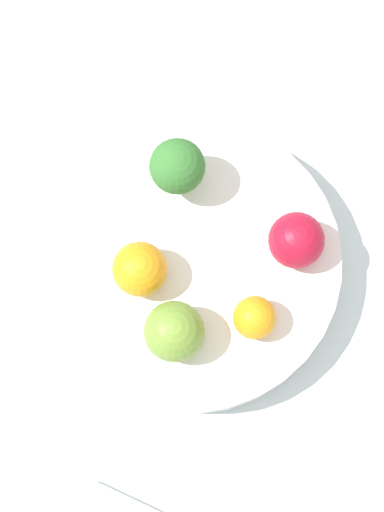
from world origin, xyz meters
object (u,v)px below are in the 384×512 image
(bowl, at_px, (192,264))
(broccoli, at_px, (177,167))
(apple_green, at_px, (174,331))
(apple_red, at_px, (296,240))
(orange_front, at_px, (140,269))
(orange_back, at_px, (255,318))

(bowl, distance_m, broccoli, 0.09)
(broccoli, height_order, apple_green, broccoli)
(bowl, xyz_separation_m, broccoli, (-0.01, 0.07, 0.06))
(apple_red, bearing_deg, orange_front, -171.91)
(apple_red, relative_size, apple_green, 0.95)
(broccoli, bearing_deg, apple_green, -93.53)
(apple_green, distance_m, orange_front, 0.06)
(orange_back, bearing_deg, apple_red, 58.49)
(bowl, relative_size, orange_back, 7.14)
(orange_front, bearing_deg, apple_green, -63.77)
(bowl, xyz_separation_m, orange_back, (0.05, -0.06, 0.04))
(broccoli, relative_size, orange_back, 1.72)
(apple_red, distance_m, orange_front, 0.13)
(apple_red, xyz_separation_m, orange_front, (-0.13, -0.02, -0.00))
(apple_red, bearing_deg, apple_green, -145.50)
(bowl, xyz_separation_m, apple_green, (-0.02, -0.07, 0.05))
(apple_red, bearing_deg, broccoli, 146.37)
(bowl, height_order, broccoli, broccoli)
(orange_back, bearing_deg, orange_front, 154.63)
(orange_front, bearing_deg, broccoli, 67.25)
(apple_green, relative_size, orange_front, 1.09)
(broccoli, xyz_separation_m, orange_front, (-0.03, -0.08, -0.01))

